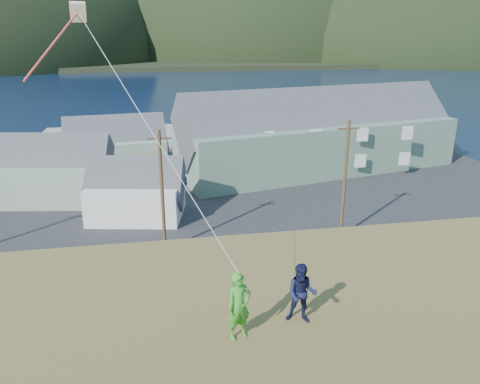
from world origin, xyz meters
name	(u,v)px	position (x,y,z in m)	size (l,w,h in m)	color
ground	(198,259)	(0.00, 0.00, 0.00)	(900.00, 900.00, 0.00)	#0A1638
grass_strip	(200,272)	(0.00, -2.00, 0.05)	(110.00, 8.00, 0.10)	#4C3D19
waterfront_lot	(182,184)	(0.00, 17.00, 0.06)	(72.00, 36.00, 0.12)	#28282B
wharf	(131,137)	(-6.00, 40.00, 0.45)	(26.00, 14.00, 0.90)	gray
far_shore	(155,54)	(0.00, 330.00, 1.00)	(900.00, 320.00, 2.00)	black
far_hills	(212,55)	(35.59, 279.38, 2.00)	(760.00, 265.00, 143.00)	black
lodge	(320,133)	(15.59, 19.76, 4.32)	(33.03, 15.88, 11.21)	slate
shed_palegreen_near	(54,171)	(-11.79, 14.44, 2.80)	(11.10, 7.97, 7.45)	gray
shed_white	(136,191)	(-4.25, 8.38, 2.42)	(8.73, 6.61, 6.28)	silver
shed_palegreen_far	(116,145)	(-6.86, 24.19, 2.85)	(11.79, 7.62, 7.48)	gray
utility_poles	(150,193)	(-3.00, 1.50, 4.48)	(29.71, 0.24, 8.90)	#47331E
parked_cars	(93,172)	(-9.11, 20.31, 0.86)	(26.57, 13.33, 1.58)	#A82314
kite_flyer_green	(239,306)	(-0.49, -18.97, 8.12)	(0.67, 0.44, 1.84)	green
kite_flyer_navy	(302,294)	(1.31, -18.57, 8.06)	(0.83, 0.65, 1.71)	#141738
kite_rig	(76,20)	(-4.47, -13.72, 15.12)	(2.61, 3.03, 9.28)	beige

